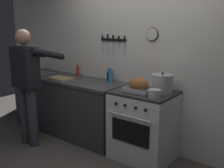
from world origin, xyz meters
name	(u,v)px	position (x,y,z in m)	size (l,w,h in m)	color
wall_back	(145,56)	(0.00, 1.35, 1.30)	(6.00, 0.13, 2.60)	white
counter_block	(67,104)	(-1.21, 0.99, 0.46)	(2.03, 0.65, 0.90)	#38383D
stove	(143,125)	(0.22, 0.99, 0.45)	(0.76, 0.67, 0.90)	white
person_cook	(27,80)	(-1.30, 0.34, 0.95)	(0.51, 0.63, 1.66)	#383842
roasting_pan	(139,85)	(0.18, 0.91, 0.99)	(0.35, 0.26, 0.19)	#B7B7BC
stock_pot	(162,84)	(0.42, 1.07, 1.01)	(0.26, 0.26, 0.26)	#B7B7BC
saucepan	(155,94)	(0.46, 0.82, 0.95)	(0.15, 0.15, 0.09)	#B7B7BC
cutting_board	(61,78)	(-1.20, 0.86, 0.91)	(0.36, 0.24, 0.02)	tan
bottle_soy_sauce	(109,76)	(-0.52, 1.21, 0.98)	(0.06, 0.06, 0.18)	black
bottle_dish_soap	(111,76)	(-0.43, 1.13, 1.00)	(0.07, 0.07, 0.23)	#338CCC
bottle_hot_sauce	(78,70)	(-1.20, 1.23, 0.98)	(0.05, 0.05, 0.20)	red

